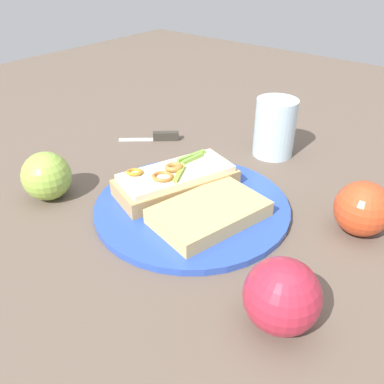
{
  "coord_description": "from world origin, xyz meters",
  "views": [
    {
      "loc": [
        0.4,
        0.33,
        0.35
      ],
      "look_at": [
        0.0,
        0.0,
        0.03
      ],
      "focal_mm": 38.58,
      "sensor_mm": 36.0,
      "label": 1
    }
  ],
  "objects_px": {
    "apple_1": "(282,296)",
    "apple_2": "(47,176)",
    "apple_0": "(362,209)",
    "knife": "(159,137)",
    "plate": "(192,206)",
    "sandwich": "(176,180)",
    "bread_slice_side": "(209,212)",
    "drinking_glass": "(272,127)"
  },
  "relations": [
    {
      "from": "apple_1",
      "to": "apple_2",
      "type": "relative_size",
      "value": 1.07
    },
    {
      "from": "apple_0",
      "to": "apple_1",
      "type": "height_order",
      "value": "apple_1"
    },
    {
      "from": "knife",
      "to": "plate",
      "type": "bearing_deg",
      "value": 103.6
    },
    {
      "from": "sandwich",
      "to": "apple_1",
      "type": "xyz_separation_m",
      "value": [
        0.12,
        0.25,
        0.01
      ]
    },
    {
      "from": "sandwich",
      "to": "plate",
      "type": "bearing_deg",
      "value": -89.45
    },
    {
      "from": "knife",
      "to": "apple_1",
      "type": "bearing_deg",
      "value": 107.45
    },
    {
      "from": "sandwich",
      "to": "bread_slice_side",
      "type": "distance_m",
      "value": 0.09
    },
    {
      "from": "plate",
      "to": "apple_0",
      "type": "distance_m",
      "value": 0.24
    },
    {
      "from": "bread_slice_side",
      "to": "apple_2",
      "type": "relative_size",
      "value": 2.06
    },
    {
      "from": "drinking_glass",
      "to": "apple_1",
      "type": "bearing_deg",
      "value": 31.31
    },
    {
      "from": "plate",
      "to": "apple_1",
      "type": "distance_m",
      "value": 0.24
    },
    {
      "from": "sandwich",
      "to": "apple_1",
      "type": "height_order",
      "value": "apple_1"
    },
    {
      "from": "plate",
      "to": "knife",
      "type": "bearing_deg",
      "value": -125.86
    },
    {
      "from": "apple_2",
      "to": "knife",
      "type": "xyz_separation_m",
      "value": [
        -0.27,
        -0.01,
        -0.03
      ]
    },
    {
      "from": "apple_2",
      "to": "sandwich",
      "type": "bearing_deg",
      "value": 130.78
    },
    {
      "from": "bread_slice_side",
      "to": "apple_0",
      "type": "height_order",
      "value": "apple_0"
    },
    {
      "from": "apple_2",
      "to": "knife",
      "type": "distance_m",
      "value": 0.27
    },
    {
      "from": "plate",
      "to": "knife",
      "type": "xyz_separation_m",
      "value": [
        -0.15,
        -0.21,
        0.0
      ]
    },
    {
      "from": "apple_1",
      "to": "apple_2",
      "type": "xyz_separation_m",
      "value": [
        0.01,
        -0.4,
        -0.0
      ]
    },
    {
      "from": "sandwich",
      "to": "knife",
      "type": "distance_m",
      "value": 0.21
    },
    {
      "from": "apple_0",
      "to": "knife",
      "type": "relative_size",
      "value": 0.76
    },
    {
      "from": "knife",
      "to": "bread_slice_side",
      "type": "bearing_deg",
      "value": 106.11
    },
    {
      "from": "sandwich",
      "to": "drinking_glass",
      "type": "bearing_deg",
      "value": 9.5
    },
    {
      "from": "apple_1",
      "to": "drinking_glass",
      "type": "xyz_separation_m",
      "value": [
        -0.35,
        -0.21,
        0.01
      ]
    },
    {
      "from": "knife",
      "to": "drinking_glass",
      "type": "bearing_deg",
      "value": 163.31
    },
    {
      "from": "apple_0",
      "to": "drinking_glass",
      "type": "distance_m",
      "value": 0.26
    },
    {
      "from": "drinking_glass",
      "to": "bread_slice_side",
      "type": "bearing_deg",
      "value": 10.86
    },
    {
      "from": "plate",
      "to": "sandwich",
      "type": "bearing_deg",
      "value": -108.89
    },
    {
      "from": "sandwich",
      "to": "bread_slice_side",
      "type": "xyz_separation_m",
      "value": [
        0.03,
        0.09,
        -0.01
      ]
    },
    {
      "from": "sandwich",
      "to": "knife",
      "type": "relative_size",
      "value": 2.06
    },
    {
      "from": "apple_2",
      "to": "apple_1",
      "type": "bearing_deg",
      "value": 90.77
    },
    {
      "from": "plate",
      "to": "bread_slice_side",
      "type": "bearing_deg",
      "value": 70.56
    },
    {
      "from": "plate",
      "to": "apple_1",
      "type": "relative_size",
      "value": 3.61
    },
    {
      "from": "apple_1",
      "to": "knife",
      "type": "height_order",
      "value": "apple_1"
    },
    {
      "from": "plate",
      "to": "apple_2",
      "type": "relative_size",
      "value": 3.86
    },
    {
      "from": "sandwich",
      "to": "knife",
      "type": "height_order",
      "value": "sandwich"
    },
    {
      "from": "apple_1",
      "to": "knife",
      "type": "relative_size",
      "value": 0.81
    },
    {
      "from": "apple_0",
      "to": "apple_1",
      "type": "distance_m",
      "value": 0.21
    },
    {
      "from": "plate",
      "to": "apple_2",
      "type": "bearing_deg",
      "value": -59.53
    },
    {
      "from": "drinking_glass",
      "to": "knife",
      "type": "distance_m",
      "value": 0.23
    },
    {
      "from": "bread_slice_side",
      "to": "apple_0",
      "type": "xyz_separation_m",
      "value": [
        -0.12,
        0.17,
        0.02
      ]
    },
    {
      "from": "bread_slice_side",
      "to": "plate",
      "type": "bearing_deg",
      "value": 83.44
    }
  ]
}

